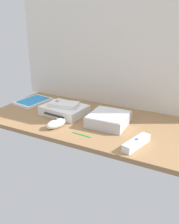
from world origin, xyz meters
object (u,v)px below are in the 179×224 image
Objects in this scene: remote_nunchuk at (56,124)px; remote_classic_pad at (64,104)px; game_case at (33,101)px; stylus_pen at (82,134)px; game_console at (64,110)px; mini_computer at (109,119)px; remote_wand at (136,143)px.

remote_classic_pad is (-5.48, 15.08, 3.37)cm from remote_nunchuk.
stylus_pen is at bearing -19.27° from game_case.
game_case reaches higher than stylus_pen.
remote_nunchuk reaches higher than game_console.
game_console is 24.93cm from mini_computer.
mini_computer is at bearing 69.71° from stylus_pen.
remote_nunchuk reaches higher than game_case.
stylus_pen is (-23.40, -1.38, -1.16)cm from remote_wand.
remote_classic_pad is at bearing -58.78° from game_console.
mini_computer is 1.97× the size of stylus_pen.
mini_computer is 0.86× the size of game_case.
mini_computer is at bearing -11.56° from remote_classic_pad.
stylus_pen is at bearing -162.52° from remote_wand.
remote_nunchuk is at bearing -143.84° from mini_computer.
remote_nunchuk is (-37.06, -0.34, 0.53)cm from remote_wand.
remote_nunchuk reaches higher than stylus_pen.
stylus_pen is at bearing -49.31° from remote_classic_pad.
mini_computer reaches higher than game_case.
game_case is 2.30× the size of stylus_pen.
game_console is 1.08× the size of game_case.
game_console reaches higher than stylus_pen.
remote_classic_pad reaches higher than game_case.
remote_classic_pad is at bearing 139.90° from stylus_pen.
stylus_pen is (44.51, -22.70, -0.41)cm from game_case.
remote_classic_pad is 25.53cm from stylus_pen.
game_case is 37.71cm from remote_nunchuk.
game_case is 1.36× the size of remote_wand.
remote_nunchuk is at bearing 175.63° from stylus_pen.
mini_computer is 22.51cm from remote_wand.
remote_classic_pad is (-24.73, 1.01, 2.77)cm from mini_computer.
remote_classic_pad reaches higher than game_console.
game_console reaches higher than remote_wand.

